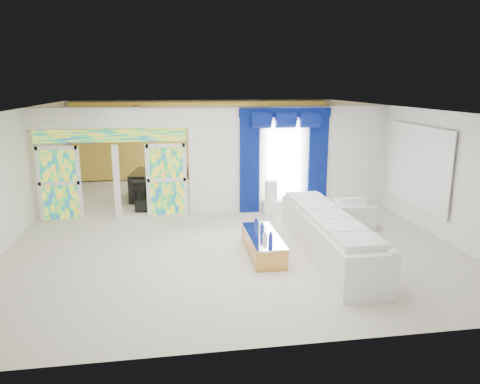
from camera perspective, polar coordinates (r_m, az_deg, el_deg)
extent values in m
plane|color=#B7AF9E|center=(12.20, -2.28, -3.79)|extent=(12.00, 12.00, 0.00)
cube|color=white|center=(13.22, 6.46, 4.16)|extent=(5.70, 0.18, 3.00)
cube|color=white|center=(12.70, -15.99, 8.93)|extent=(4.30, 0.18, 0.55)
cube|color=#994C3F|center=(13.17, -21.66, 1.05)|extent=(0.95, 0.04, 2.00)
cube|color=#994C3F|center=(12.84, -9.17, 1.53)|extent=(0.95, 0.04, 2.00)
cube|color=#994C3F|center=(12.74, -15.85, 6.80)|extent=(4.00, 0.05, 0.35)
cube|color=white|center=(13.07, 5.51, 3.86)|extent=(1.00, 0.02, 2.30)
cube|color=#03124A|center=(12.84, 1.21, 3.52)|extent=(0.55, 0.10, 2.80)
cube|color=#03124A|center=(13.33, 9.72, 3.70)|extent=(0.55, 0.10, 2.80)
cube|color=#03124A|center=(12.88, 5.69, 9.85)|extent=(2.60, 0.12, 0.25)
cube|color=white|center=(12.47, 21.44, 2.99)|extent=(0.04, 2.70, 1.90)
cube|color=gold|center=(17.65, -4.59, 6.52)|extent=(9.70, 0.12, 2.90)
cube|color=silver|center=(9.91, 11.00, -5.60)|extent=(1.02, 4.40, 0.84)
cube|color=#C48A3D|center=(9.89, 2.93, -6.65)|extent=(0.67, 1.92, 0.42)
cube|color=silver|center=(13.08, 5.16, -1.82)|extent=(1.11, 0.42, 0.36)
cylinder|color=silver|center=(12.90, 3.91, 0.15)|extent=(0.36, 0.36, 0.58)
imported|color=silver|center=(12.09, 14.07, -2.71)|extent=(1.02, 1.13, 0.66)
cube|color=black|center=(14.96, -10.72, 0.92)|extent=(1.52, 1.87, 0.86)
cube|color=black|center=(13.46, -10.84, -1.65)|extent=(1.02, 0.50, 0.33)
cube|color=#A47B52|center=(15.68, -21.07, 0.68)|extent=(0.58, 0.54, 0.79)
sphere|color=gold|center=(15.04, -12.80, 9.44)|extent=(0.60, 0.60, 0.60)
cylinder|color=#162B99|center=(9.84, 2.79, -4.76)|extent=(0.08, 0.08, 0.23)
cylinder|color=white|center=(9.48, 3.15, -5.78)|extent=(0.10, 0.10, 0.13)
cylinder|color=navy|center=(10.27, 2.02, -4.08)|extent=(0.08, 0.08, 0.19)
cylinder|color=white|center=(10.13, 2.74, -4.55)|extent=(0.11, 0.11, 0.12)
cylinder|color=navy|center=(9.26, 3.84, -5.98)|extent=(0.09, 0.09, 0.22)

